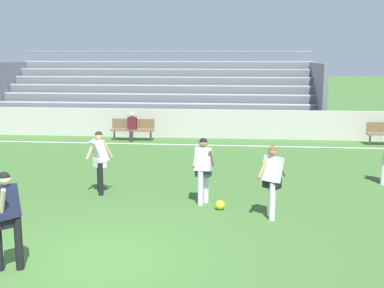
% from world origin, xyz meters
% --- Properties ---
extents(ground_plane, '(160.00, 160.00, 0.00)m').
position_xyz_m(ground_plane, '(0.00, 0.00, 0.00)').
color(ground_plane, '#3D662D').
extents(field_line_sideline, '(44.00, 0.12, 0.01)m').
position_xyz_m(field_line_sideline, '(0.00, 11.45, 0.00)').
color(field_line_sideline, white).
rests_on(field_line_sideline, ground).
extents(sideline_wall, '(48.00, 0.16, 1.24)m').
position_xyz_m(sideline_wall, '(0.00, 13.20, 0.62)').
color(sideline_wall, '#BCB7AD').
rests_on(sideline_wall, ground).
extents(bleacher_stand, '(16.16, 5.46, 3.75)m').
position_xyz_m(bleacher_stand, '(-2.02, 17.05, 1.65)').
color(bleacher_stand, '#B2B2B7').
rests_on(bleacher_stand, ground).
extents(bench_far_right, '(1.80, 0.40, 0.90)m').
position_xyz_m(bench_far_right, '(-2.22, 12.25, 0.55)').
color(bench_far_right, brown).
rests_on(bench_far_right, ground).
extents(spectator_seated, '(0.36, 0.42, 1.21)m').
position_xyz_m(spectator_seated, '(-2.22, 12.13, 0.70)').
color(spectator_seated, '#2D2D38').
rests_on(spectator_seated, ground).
extents(player_white_wide_left, '(0.67, 0.51, 1.62)m').
position_xyz_m(player_white_wide_left, '(3.07, 2.58, 0.96)').
color(player_white_wide_left, white).
rests_on(player_white_wide_left, ground).
extents(player_white_challenging, '(0.52, 0.43, 1.61)m').
position_xyz_m(player_white_challenging, '(1.49, 3.50, 0.95)').
color(player_white_challenging, white).
rests_on(player_white_challenging, ground).
extents(player_dark_deep_cover, '(0.50, 0.63, 1.68)m').
position_xyz_m(player_dark_deep_cover, '(-1.41, -0.60, 1.00)').
color(player_dark_deep_cover, black).
rests_on(player_dark_deep_cover, ground).
extents(player_white_dropping_back, '(0.67, 0.55, 1.64)m').
position_xyz_m(player_white_dropping_back, '(-1.24, 4.12, 0.97)').
color(player_white_dropping_back, black).
rests_on(player_white_dropping_back, ground).
extents(soccer_ball, '(0.22, 0.22, 0.22)m').
position_xyz_m(soccer_ball, '(1.92, 3.08, 0.11)').
color(soccer_ball, yellow).
rests_on(soccer_ball, ground).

